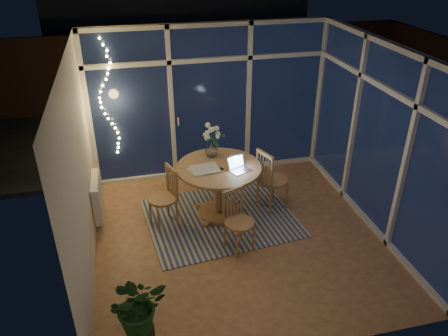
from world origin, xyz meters
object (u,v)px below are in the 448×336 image
at_px(chair_front, 240,222).
at_px(potted_plant, 139,313).
at_px(flower_vase, 211,150).
at_px(dining_table, 219,191).
at_px(chair_right, 273,179).
at_px(chair_left, 162,198).
at_px(laptop, 240,164).

relative_size(chair_front, potted_plant, 1.16).
bearing_deg(flower_vase, dining_table, -83.93).
bearing_deg(chair_right, chair_left, 71.54).
distance_m(chair_left, flower_vase, 1.02).
height_order(dining_table, laptop, laptop).
distance_m(flower_vase, potted_plant, 2.77).
distance_m(chair_right, chair_front, 1.15).
height_order(dining_table, flower_vase, flower_vase).
bearing_deg(dining_table, chair_left, -176.62).
relative_size(dining_table, chair_front, 1.39).
bearing_deg(chair_left, potted_plant, -32.57).
distance_m(chair_right, potted_plant, 3.00).
bearing_deg(laptop, chair_right, -4.26).
xyz_separation_m(dining_table, flower_vase, (-0.04, 0.34, 0.52)).
relative_size(chair_left, potted_plant, 1.22).
bearing_deg(laptop, flower_vase, 95.31).
relative_size(chair_front, flower_vase, 4.21).
height_order(chair_left, chair_right, chair_right).
relative_size(chair_left, laptop, 3.28).
bearing_deg(dining_table, chair_right, 1.37).
relative_size(dining_table, chair_right, 1.21).
bearing_deg(chair_left, dining_table, 73.99).
relative_size(chair_front, laptop, 3.13).
relative_size(dining_table, flower_vase, 5.86).
height_order(dining_table, potted_plant, dining_table).
bearing_deg(chair_right, potted_plant, 112.99).
relative_size(chair_right, chair_front, 1.15).
distance_m(chair_front, flower_vase, 1.29).
distance_m(chair_left, chair_front, 1.22).
bearing_deg(chair_front, laptop, 52.88).
height_order(chair_left, chair_front, chair_left).
bearing_deg(laptop, chair_front, -130.09).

